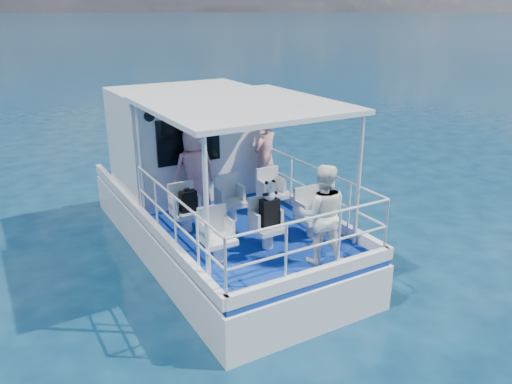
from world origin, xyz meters
TOP-DOWN VIEW (x-y plane):
  - ground at (0.00, 0.00)m, footprint 2000.00×2000.00m
  - hull at (0.00, 1.00)m, footprint 3.00×7.00m
  - deck at (0.00, 1.00)m, footprint 2.90×6.90m
  - cabin at (0.00, 2.30)m, footprint 2.85×2.00m
  - canopy at (0.00, -0.20)m, footprint 3.00×3.20m
  - canopy_posts at (0.00, -0.25)m, footprint 2.77×2.97m
  - railings at (0.00, -0.58)m, footprint 2.84×3.59m
  - seat_port_fwd at (-0.90, 0.20)m, footprint 0.48×0.46m
  - seat_center_fwd at (0.00, 0.20)m, footprint 0.48×0.46m
  - seat_stbd_fwd at (0.90, 0.20)m, footprint 0.48×0.46m
  - seat_port_aft at (-0.90, -1.10)m, footprint 0.48×0.46m
  - seat_center_aft at (0.00, -1.10)m, footprint 0.48×0.46m
  - seat_stbd_aft at (0.90, -1.10)m, footprint 0.48×0.46m
  - passenger_port_fwd at (-0.36, 1.05)m, footprint 0.65×0.49m
  - passenger_stbd_fwd at (1.25, 1.07)m, footprint 0.72×0.60m
  - passenger_stbd_aft at (0.45, -1.94)m, footprint 0.97×0.91m
  - backpack_port at (-0.87, 0.16)m, footprint 0.29×0.16m
  - backpack_center at (0.04, -1.09)m, footprint 0.31×0.17m
  - compact_camera at (-0.89, 0.15)m, footprint 0.10×0.06m
  - panda at (0.03, -1.11)m, footprint 0.21×0.18m

SIDE VIEW (x-z plane):
  - ground at x=0.00m, z-range 0.00..0.00m
  - hull at x=0.00m, z-range -0.80..0.80m
  - deck at x=0.00m, z-range 0.80..0.90m
  - seat_port_fwd at x=-0.90m, z-range 0.90..1.28m
  - seat_center_fwd at x=0.00m, z-range 0.90..1.28m
  - seat_stbd_fwd at x=0.90m, z-range 0.90..1.28m
  - seat_port_aft at x=-0.90m, z-range 0.90..1.28m
  - seat_center_aft at x=0.00m, z-range 0.90..1.28m
  - seat_stbd_aft at x=0.90m, z-range 0.90..1.28m
  - railings at x=0.00m, z-range 0.90..1.90m
  - backpack_port at x=-0.87m, z-range 1.28..1.66m
  - backpack_center at x=0.04m, z-range 1.28..1.74m
  - compact_camera at x=-0.89m, z-range 1.66..1.72m
  - passenger_stbd_aft at x=0.45m, z-range 0.90..2.49m
  - passenger_port_fwd at x=-0.36m, z-range 0.90..2.54m
  - passenger_stbd_fwd at x=1.25m, z-range 0.90..2.59m
  - panda at x=0.03m, z-range 1.74..2.07m
  - cabin at x=0.00m, z-range 0.90..3.10m
  - canopy_posts at x=0.00m, z-range 0.90..3.10m
  - canopy at x=0.00m, z-range 3.10..3.18m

